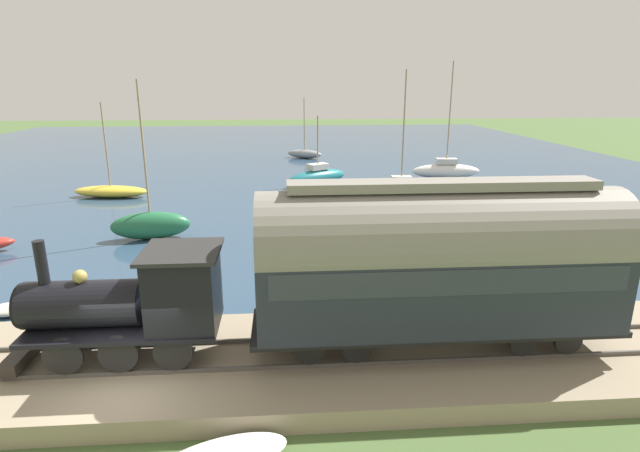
% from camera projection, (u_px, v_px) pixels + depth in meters
% --- Properties ---
extents(ground_plane, '(200.00, 200.00, 0.00)m').
position_uv_depth(ground_plane, '(133.00, 409.00, 12.39)').
color(ground_plane, '#476033').
extents(harbor_water, '(80.00, 80.00, 0.01)m').
position_uv_depth(harbor_water, '(248.00, 156.00, 54.79)').
color(harbor_water, '#2D4760').
rests_on(harbor_water, ground).
extents(rail_embankment, '(5.23, 56.00, 0.69)m').
position_uv_depth(rail_embankment, '(146.00, 369.00, 13.60)').
color(rail_embankment, gray).
rests_on(rail_embankment, ground).
extents(steam_locomotive, '(2.06, 5.53, 3.32)m').
position_uv_depth(steam_locomotive, '(137.00, 300.00, 13.03)').
color(steam_locomotive, black).
rests_on(steam_locomotive, rail_embankment).
extents(passenger_coach, '(2.59, 10.05, 4.71)m').
position_uv_depth(passenger_coach, '(438.00, 260.00, 13.35)').
color(passenger_coach, black).
rests_on(passenger_coach, rail_embankment).
extents(sailboat_green, '(1.77, 4.09, 7.95)m').
position_uv_depth(sailboat_green, '(151.00, 225.00, 25.63)').
color(sailboat_green, '#236B42').
rests_on(sailboat_green, harbor_water).
extents(sailboat_white, '(1.77, 5.73, 9.43)m').
position_uv_depth(sailboat_white, '(446.00, 170.00, 41.83)').
color(sailboat_white, white).
rests_on(sailboat_white, harbor_water).
extents(sailboat_gray, '(2.82, 4.03, 6.27)m').
position_uv_depth(sailboat_gray, '(304.00, 154.00, 53.11)').
color(sailboat_gray, gray).
rests_on(sailboat_gray, harbor_water).
extents(sailboat_teal, '(4.35, 5.34, 5.36)m').
position_uv_depth(sailboat_teal, '(318.00, 176.00, 39.20)').
color(sailboat_teal, '#1E707A').
rests_on(sailboat_teal, harbor_water).
extents(sailboat_yellow, '(2.31, 5.40, 6.54)m').
position_uv_depth(sailboat_yellow, '(111.00, 191.00, 35.11)').
color(sailboat_yellow, gold).
rests_on(sailboat_yellow, harbor_water).
extents(sailboat_black, '(1.46, 4.51, 8.60)m').
position_uv_depth(sailboat_black, '(401.00, 190.00, 33.95)').
color(sailboat_black, black).
rests_on(sailboat_black, harbor_water).
extents(rowboat_off_pier, '(1.42, 2.16, 0.38)m').
position_uv_depth(rowboat_off_pier, '(14.00, 309.00, 17.41)').
color(rowboat_off_pier, beige).
rests_on(rowboat_off_pier, harbor_water).
extents(rowboat_near_shore, '(2.11, 3.00, 0.40)m').
position_uv_depth(rowboat_near_shore, '(501.00, 293.00, 18.71)').
color(rowboat_near_shore, '#B7B2A3').
rests_on(rowboat_near_shore, harbor_water).
extents(rowboat_mid_harbor, '(1.23, 2.17, 0.37)m').
position_uv_depth(rowboat_mid_harbor, '(332.00, 302.00, 17.98)').
color(rowboat_mid_harbor, '#B7B2A3').
rests_on(rowboat_mid_harbor, harbor_water).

